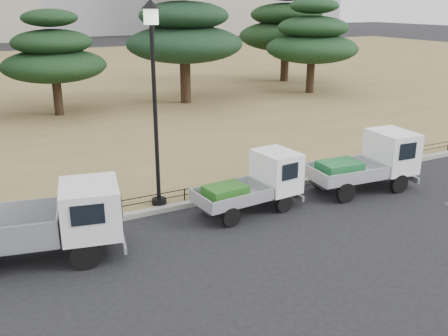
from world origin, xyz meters
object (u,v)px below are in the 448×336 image
truck_large (43,221)px  truck_kei_front (255,183)px  street_lamp (153,71)px  truck_kei_rear (369,162)px

truck_large → truck_kei_front: truck_large is taller
street_lamp → truck_large: bearing=-154.4°
truck_kei_rear → truck_kei_front: bearing=-178.8°
truck_kei_front → street_lamp: street_lamp is taller
truck_large → street_lamp: size_ratio=0.75×
truck_kei_rear → street_lamp: (-6.89, 1.70, 3.25)m
truck_large → street_lamp: (3.61, 1.73, 3.18)m
truck_kei_front → street_lamp: bearing=145.3°
truck_kei_front → truck_kei_rear: (4.33, -0.24, 0.10)m
truck_large → truck_kei_front: size_ratio=1.33×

